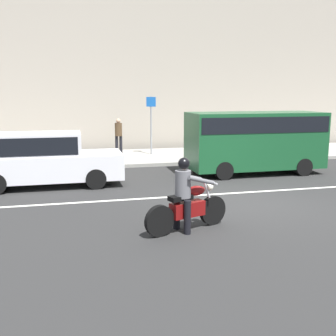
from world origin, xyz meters
TOP-DOWN VIEW (x-y plane):
  - ground_plane at (0.00, 0.00)m, footprint 80.00×80.00m
  - sidewalk_slab at (0.00, 8.00)m, footprint 40.00×4.40m
  - building_facade at (0.00, 11.40)m, footprint 40.00×1.40m
  - lane_marking_stripe at (0.13, 0.90)m, footprint 18.00×0.14m
  - motorcycle_with_rider_gray at (-2.31, -1.95)m, footprint 2.01×0.92m
  - parked_van_forest_green at (1.94, 3.63)m, footprint 4.96×1.96m
  - parked_sedan_white at (-5.55, 3.22)m, footprint 4.73×1.82m
  - street_sign_post at (-1.08, 8.30)m, footprint 0.44×0.08m
  - pedestrian_bystander at (-2.53, 8.95)m, footprint 0.34×0.34m

SIDE VIEW (x-z plane):
  - ground_plane at x=0.00m, z-range 0.00..0.00m
  - lane_marking_stripe at x=0.13m, z-range 0.00..0.01m
  - sidewalk_slab at x=0.00m, z-range 0.00..0.14m
  - motorcycle_with_rider_gray at x=-2.31m, z-range -0.15..1.47m
  - parked_sedan_white at x=-5.55m, z-range 0.03..1.75m
  - pedestrian_bystander at x=-2.53m, z-range 0.28..1.93m
  - parked_van_forest_green at x=1.94m, z-range 0.19..2.46m
  - street_sign_post at x=-1.08m, z-range 0.42..3.11m
  - building_facade at x=0.00m, z-range 0.00..9.40m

